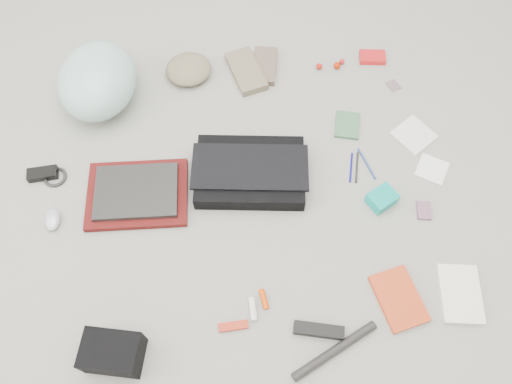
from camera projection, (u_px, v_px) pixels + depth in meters
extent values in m
plane|color=gray|center=(256.00, 198.00, 1.81)|extent=(4.00, 4.00, 0.00)
cube|color=black|center=(250.00, 172.00, 1.82)|extent=(0.45, 0.36, 0.07)
cube|color=black|center=(250.00, 167.00, 1.79)|extent=(0.45, 0.28, 0.01)
cube|color=#500E0E|center=(138.00, 194.00, 1.80)|extent=(0.39, 0.32, 0.02)
cube|color=black|center=(136.00, 191.00, 1.78)|extent=(0.32, 0.25, 0.02)
ellipsoid|color=#A4D6D4|center=(98.00, 81.00, 1.92)|extent=(0.38, 0.43, 0.22)
ellipsoid|color=#766C52|center=(188.00, 69.00, 2.05)|extent=(0.19, 0.18, 0.07)
cube|color=#756653|center=(246.00, 71.00, 2.07)|extent=(0.15, 0.24, 0.03)
cube|color=brown|center=(265.00, 66.00, 2.08)|extent=(0.14, 0.21, 0.03)
cube|color=black|center=(43.00, 174.00, 1.84)|extent=(0.11, 0.05, 0.03)
torus|color=black|center=(55.00, 177.00, 1.85)|extent=(0.09, 0.09, 0.01)
ellipsoid|color=#B1AFC2|center=(52.00, 219.00, 1.75)|extent=(0.06, 0.09, 0.03)
cube|color=black|center=(113.00, 353.00, 1.50)|extent=(0.20, 0.17, 0.11)
cube|color=#A5230F|center=(233.00, 326.00, 1.59)|extent=(0.10, 0.03, 0.01)
cylinder|color=silver|center=(253.00, 309.00, 1.61)|extent=(0.03, 0.08, 0.02)
cylinder|color=#D63C00|center=(264.00, 299.00, 1.63)|extent=(0.02, 0.07, 0.02)
cube|color=black|center=(319.00, 330.00, 1.58)|extent=(0.16, 0.09, 0.03)
cylinder|color=black|center=(335.00, 351.00, 1.55)|extent=(0.30, 0.13, 0.03)
cube|color=#D9431D|center=(399.00, 299.00, 1.63)|extent=(0.15, 0.21, 0.02)
cube|color=silver|center=(460.00, 294.00, 1.64)|extent=(0.17, 0.22, 0.02)
cube|color=#3A6343|center=(347.00, 125.00, 1.95)|extent=(0.13, 0.15, 0.01)
cylinder|color=#0A0B75|center=(351.00, 167.00, 1.87)|extent=(0.05, 0.12, 0.01)
cylinder|color=black|center=(357.00, 167.00, 1.87)|extent=(0.05, 0.13, 0.01)
cylinder|color=navy|center=(367.00, 163.00, 1.87)|extent=(0.03, 0.14, 0.01)
cube|color=#07A096|center=(382.00, 198.00, 1.78)|extent=(0.12, 0.11, 0.05)
cube|color=#865B74|center=(424.00, 210.00, 1.78)|extent=(0.07, 0.08, 0.01)
cube|color=silver|center=(414.00, 135.00, 1.93)|extent=(0.18, 0.18, 0.01)
cube|color=white|center=(432.00, 169.00, 1.86)|extent=(0.15, 0.15, 0.01)
sphere|color=#AB150B|center=(319.00, 66.00, 2.08)|extent=(0.03, 0.03, 0.03)
sphere|color=#A91D00|center=(337.00, 66.00, 2.08)|extent=(0.03, 0.03, 0.03)
sphere|color=red|center=(342.00, 62.00, 2.10)|extent=(0.03, 0.03, 0.02)
cube|color=red|center=(372.00, 57.00, 2.11)|extent=(0.12, 0.09, 0.02)
cube|color=slate|center=(393.00, 85.00, 2.05)|extent=(0.06, 0.06, 0.00)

